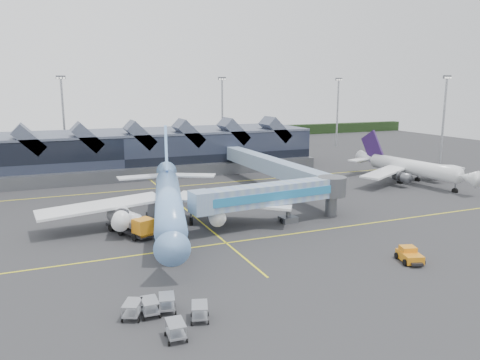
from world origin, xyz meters
name	(u,v)px	position (x,y,z in m)	size (l,w,h in m)	color
ground	(206,226)	(0.00, 0.00, 0.00)	(260.00, 260.00, 0.00)	#272729
taxi_stripes	(186,209)	(0.00, 10.00, 0.01)	(120.00, 60.00, 0.01)	yellow
tree_line_far	(105,137)	(0.00, 110.00, 2.00)	(260.00, 4.00, 4.00)	black
terminal	(117,152)	(-5.07, 47.35, 4.88)	(90.00, 22.25, 12.52)	black
light_masts	(204,113)	(21.00, 62.80, 12.49)	(132.40, 42.56, 22.45)	#95979D
main_airliner	(169,199)	(-4.72, 2.39, 3.96)	(35.51, 41.54, 13.48)	#70A7E3
regional_jet	(409,167)	(49.04, 13.23, 3.27)	(27.41, 30.03, 10.30)	white
jet_bridge	(283,194)	(10.72, -3.00, 4.40)	(25.22, 5.79, 6.20)	#728DBE
fuel_truck	(128,221)	(-10.73, 0.71, 1.75)	(5.44, 9.14, 3.13)	black
pushback_tug	(410,255)	(16.84, -22.14, 0.73)	(3.11, 4.04, 1.63)	orange
baggage_carts	(165,311)	(-12.10, -24.72, 0.83)	(7.26, 7.11, 1.47)	#92949A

